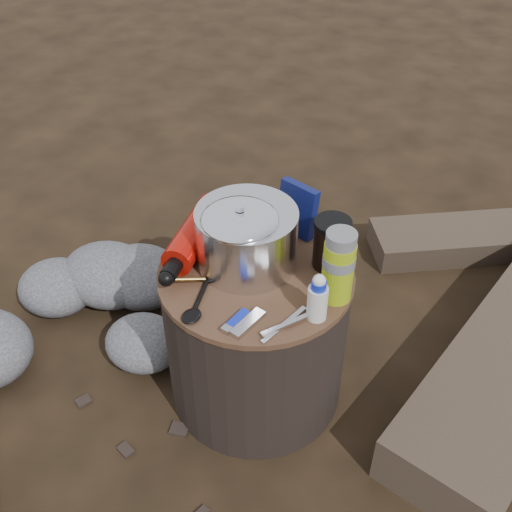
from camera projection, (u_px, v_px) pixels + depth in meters
The scene contains 15 objects.
ground at pixel (256, 386), 1.75m from camera, with size 60.00×60.00×0.00m, color black.
stump at pixel (256, 334), 1.61m from camera, with size 0.47×0.47×0.43m, color black.
rock_ring at pixel (32, 361), 1.69m from camera, with size 0.46×1.00×0.20m, color #545458, non-canonical shape.
foil_windscreen at pixel (247, 238), 1.45m from camera, with size 0.24×0.24×0.15m, color silver.
camping_pot at pixel (240, 241), 1.42m from camera, with size 0.18×0.18×0.18m, color white.
fuel_bottle at pixel (195, 234), 1.52m from camera, with size 0.08×0.31×0.08m, color #BC1209, non-canonical shape.
thermos at pixel (338, 266), 1.35m from camera, with size 0.07×0.07×0.18m, color #9AB914.
travel_mug at pixel (331, 244), 1.45m from camera, with size 0.08×0.08×0.13m, color black.
stuff_sack at pixel (240, 208), 1.59m from camera, with size 0.14×0.11×0.10m, color yellow.
food_pouch at pixel (297, 209), 1.55m from camera, with size 0.11×0.02×0.14m, color #0C134C.
lighter at pixel (238, 319), 1.34m from camera, with size 0.02×0.08×0.01m, color #1227C1.
multitool at pixel (248, 324), 1.33m from camera, with size 0.03×0.09×0.01m, color #BCBBC0.
pot_grabber at pixel (284, 324), 1.33m from camera, with size 0.04×0.14×0.01m, color #BCBBC0, non-canonical shape.
spork at pixel (201, 293), 1.41m from camera, with size 0.03×0.16×0.01m, color black, non-canonical shape.
squeeze_bottle at pixel (318, 299), 1.32m from camera, with size 0.04×0.04×0.11m, color silver.
Camera 1 is at (0.53, -0.97, 1.40)m, focal length 43.42 mm.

